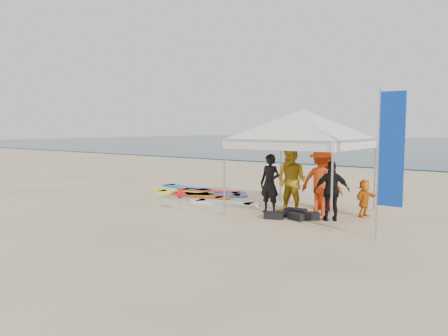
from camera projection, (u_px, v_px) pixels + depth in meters
name	position (u px, v px, depth m)	size (l,w,h in m)	color
ground	(160.00, 221.00, 11.26)	(120.00, 120.00, 0.00)	beige
shoreline_foam	(380.00, 169.00, 25.78)	(160.00, 1.20, 0.01)	silver
person_black_a	(270.00, 184.00, 12.33)	(0.61, 0.40, 1.68)	black
person_yellow	(291.00, 181.00, 12.10)	(0.92, 0.72, 1.89)	gold
person_orange_a	(321.00, 181.00, 12.01)	(1.22, 0.70, 1.88)	#EE4615
person_black_b	(332.00, 191.00, 11.27)	(0.92, 0.38, 1.56)	black
person_orange_b	(326.00, 182.00, 12.83)	(0.81, 0.53, 1.66)	red
person_seated	(364.00, 198.00, 11.79)	(0.95, 0.30, 1.02)	orange
canopy_tent	(303.00, 110.00, 12.16)	(4.42, 4.42, 3.33)	#A5A5A8
feather_flag	(390.00, 151.00, 9.18)	(0.55, 0.04, 3.26)	#A5A5A8
marker_pennant	(183.00, 194.00, 12.57)	(0.28, 0.28, 0.64)	#A5A5A8
gear_pile	(293.00, 215.00, 11.64)	(1.42, 1.01, 0.22)	black
surfboard_spread	(202.00, 194.00, 15.77)	(5.37, 2.77, 0.07)	white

